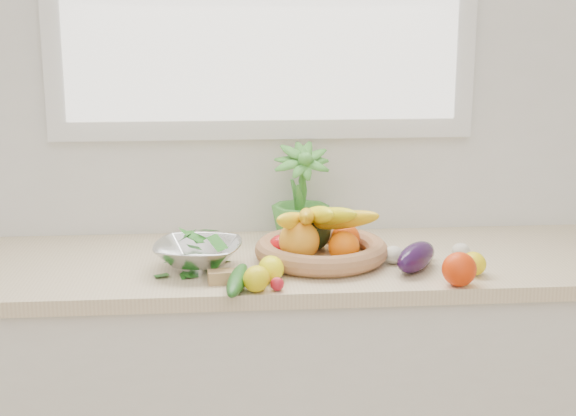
{
  "coord_description": "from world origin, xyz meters",
  "views": [
    {
      "loc": [
        -0.13,
        -0.22,
        1.56
      ],
      "look_at": [
        0.05,
        1.93,
        1.05
      ],
      "focal_mm": 50.0,
      "sensor_mm": 36.0,
      "label": 1
    }
  ],
  "objects": [
    {
      "name": "back_wall",
      "position": [
        0.0,
        2.25,
        1.35
      ],
      "size": [
        4.5,
        0.02,
        2.7
      ],
      "primitive_type": "cube",
      "color": "white",
      "rests_on": "ground"
    },
    {
      "name": "counter_cabinet",
      "position": [
        0.0,
        1.95,
        0.43
      ],
      "size": [
        2.2,
        0.58,
        0.86
      ],
      "primitive_type": "cube",
      "color": "silver",
      "rests_on": "ground"
    },
    {
      "name": "countertop",
      "position": [
        0.0,
        1.95,
        0.88
      ],
      "size": [
        2.24,
        0.62,
        0.04
      ],
      "primitive_type": "cube",
      "color": "beige",
      "rests_on": "counter_cabinet"
    },
    {
      "name": "orange_loose",
      "position": [
        0.46,
        1.67,
        0.94
      ],
      "size": [
        0.12,
        0.12,
        0.09
      ],
      "primitive_type": "sphere",
      "rotation": [
        0.0,
        0.0,
        0.42
      ],
      "color": "red",
      "rests_on": "countertop"
    },
    {
      "name": "lemon_a",
      "position": [
        -0.01,
        1.75,
        0.93
      ],
      "size": [
        0.07,
        0.08,
        0.07
      ],
      "primitive_type": "ellipsoid",
      "rotation": [
        0.0,
        0.0,
        -0.01
      ],
      "color": "#FFF50D",
      "rests_on": "countertop"
    },
    {
      "name": "lemon_b",
      "position": [
        -0.05,
        1.67,
        0.93
      ],
      "size": [
        0.09,
        0.1,
        0.07
      ],
      "primitive_type": "ellipsoid",
      "rotation": [
        0.0,
        0.0,
        -0.33
      ],
      "color": "yellow",
      "rests_on": "countertop"
    },
    {
      "name": "lemon_c",
      "position": [
        0.53,
        1.76,
        0.93
      ],
      "size": [
        0.07,
        0.09,
        0.06
      ],
      "primitive_type": "ellipsoid",
      "rotation": [
        0.0,
        0.0,
        0.19
      ],
      "color": "yellow",
      "rests_on": "countertop"
    },
    {
      "name": "apple",
      "position": [
        0.03,
        1.92,
        0.94
      ],
      "size": [
        0.09,
        0.09,
        0.07
      ],
      "primitive_type": "sphere",
      "rotation": [
        0.0,
        0.0,
        -0.15
      ],
      "color": "red",
      "rests_on": "countertop"
    },
    {
      "name": "ginger",
      "position": [
        -0.12,
        1.74,
        0.92
      ],
      "size": [
        0.11,
        0.05,
        0.03
      ],
      "primitive_type": "cube",
      "rotation": [
        0.0,
        0.0,
        0.09
      ],
      "color": "tan",
      "rests_on": "countertop"
    },
    {
      "name": "garlic_a",
      "position": [
        0.34,
        1.87,
        0.92
      ],
      "size": [
        0.07,
        0.07,
        0.05
      ],
      "primitive_type": "ellipsoid",
      "rotation": [
        0.0,
        0.0,
        0.19
      ],
      "color": "beige",
      "rests_on": "countertop"
    },
    {
      "name": "garlic_b",
      "position": [
        0.54,
        1.91,
        0.92
      ],
      "size": [
        0.06,
        0.06,
        0.04
      ],
      "primitive_type": "ellipsoid",
      "rotation": [
        0.0,
        0.0,
        0.3
      ],
      "color": "white",
      "rests_on": "countertop"
    },
    {
      "name": "garlic_c",
      "position": [
        0.43,
        1.9,
        0.92
      ],
      "size": [
        0.06,
        0.06,
        0.04
      ],
      "primitive_type": "ellipsoid",
      "rotation": [
        0.0,
        0.0,
        0.22
      ],
      "color": "white",
      "rests_on": "countertop"
    },
    {
      "name": "eggplant",
      "position": [
        0.38,
        1.8,
        0.94
      ],
      "size": [
        0.17,
        0.2,
        0.08
      ],
      "primitive_type": "ellipsoid",
      "rotation": [
        0.0,
        0.0,
        -0.64
      ],
      "color": "#230D32",
      "rests_on": "countertop"
    },
    {
      "name": "cucumber",
      "position": [
        -0.1,
        1.7,
        0.92
      ],
      "size": [
        0.08,
        0.25,
        0.04
      ],
      "primitive_type": "ellipsoid",
      "rotation": [
        0.0,
        0.0,
        -0.16
      ],
      "color": "#175018",
      "rests_on": "countertop"
    },
    {
      "name": "radish",
      "position": [
        0.0,
        1.67,
        0.92
      ],
      "size": [
        0.04,
        0.04,
        0.03
      ],
      "primitive_type": "sphere",
      "rotation": [
        0.0,
        0.0,
        0.22
      ],
      "color": "#B41624",
      "rests_on": "countertop"
    },
    {
      "name": "potted_herb",
      "position": [
        0.1,
        2.13,
        1.04
      ],
      "size": [
        0.18,
        0.18,
        0.31
      ],
      "primitive_type": "imported",
      "rotation": [
        0.0,
        0.0,
        0.04
      ],
      "color": "#449435",
      "rests_on": "countertop"
    },
    {
      "name": "fruit_basket",
      "position": [
        0.14,
        1.91,
        0.95
      ],
      "size": [
        0.43,
        0.43,
        0.19
      ],
      "color": "tan",
      "rests_on": "countertop"
    },
    {
      "name": "colander_with_spinach",
      "position": [
        -0.2,
        1.86,
        0.96
      ],
      "size": [
        0.27,
        0.27,
        0.12
      ],
      "color": "silver",
      "rests_on": "countertop"
    }
  ]
}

